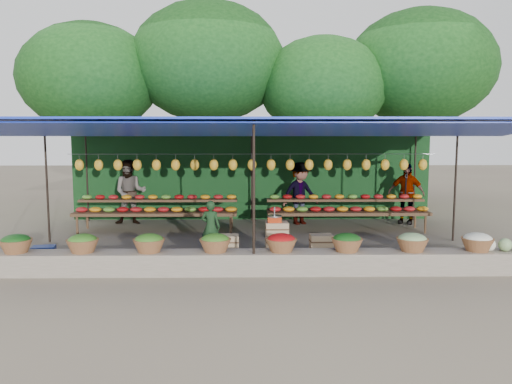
{
  "coord_description": "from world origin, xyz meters",
  "views": [
    {
      "loc": [
        -0.1,
        -11.65,
        2.52
      ],
      "look_at": [
        0.09,
        0.2,
        1.16
      ],
      "focal_mm": 35.0,
      "sensor_mm": 36.0,
      "label": 1
    }
  ],
  "objects_px": {
    "weighing_scale": "(274,218)",
    "blue_crate_back": "(44,253)",
    "crate_counter": "(275,244)",
    "vendor_seated": "(211,227)"
  },
  "relations": [
    {
      "from": "vendor_seated",
      "to": "blue_crate_back",
      "type": "relative_size",
      "value": 2.54
    },
    {
      "from": "weighing_scale",
      "to": "vendor_seated",
      "type": "height_order",
      "value": "vendor_seated"
    },
    {
      "from": "weighing_scale",
      "to": "blue_crate_back",
      "type": "xyz_separation_m",
      "value": [
        -4.7,
        0.1,
        -0.71
      ]
    },
    {
      "from": "crate_counter",
      "to": "blue_crate_back",
      "type": "bearing_deg",
      "value": 178.77
    },
    {
      "from": "blue_crate_back",
      "to": "crate_counter",
      "type": "bearing_deg",
      "value": -12.99
    },
    {
      "from": "crate_counter",
      "to": "vendor_seated",
      "type": "bearing_deg",
      "value": 156.62
    },
    {
      "from": "crate_counter",
      "to": "vendor_seated",
      "type": "relative_size",
      "value": 2.08
    },
    {
      "from": "crate_counter",
      "to": "blue_crate_back",
      "type": "height_order",
      "value": "crate_counter"
    },
    {
      "from": "weighing_scale",
      "to": "vendor_seated",
      "type": "xyz_separation_m",
      "value": [
        -1.33,
        0.58,
        -0.28
      ]
    },
    {
      "from": "crate_counter",
      "to": "vendor_seated",
      "type": "xyz_separation_m",
      "value": [
        -1.35,
        0.58,
        0.26
      ]
    }
  ]
}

